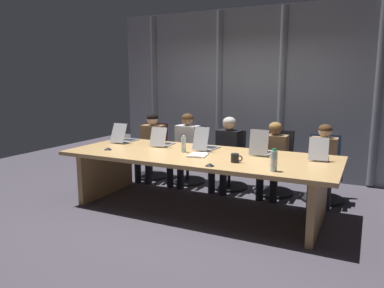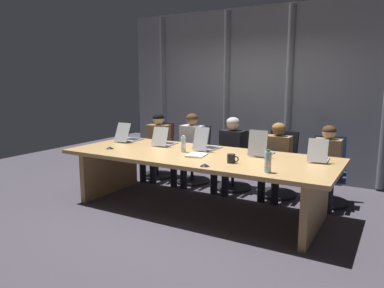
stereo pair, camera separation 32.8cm
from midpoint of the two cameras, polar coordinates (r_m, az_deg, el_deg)
ground_plane at (r=5.00m, az=-0.94°, el=-10.09°), size 10.55×10.55×0.00m
conference_table at (r=4.83m, az=-0.96°, el=-3.36°), size 3.55×1.37×0.76m
curtain_backdrop at (r=6.74m, az=7.71°, el=7.94°), size 5.27×0.17×2.97m
laptop_left_end at (r=5.85m, az=-12.04°, el=0.90°), size 0.25×0.45×0.30m
laptop_left_mid at (r=5.42m, az=-6.38°, el=0.33°), size 0.27×0.42×0.28m
laptop_center at (r=5.08m, az=0.36°, el=-0.18°), size 0.27×0.45×0.33m
laptop_right_mid at (r=4.81m, az=8.84°, el=-0.86°), size 0.24×0.41×0.34m
laptop_right_end at (r=4.69m, az=17.27°, el=-1.58°), size 0.25×0.42×0.28m
office_chair_left_end at (r=6.60m, az=-7.60°, el=-2.08°), size 0.60×0.60×0.95m
office_chair_left_mid at (r=6.23m, az=-1.98°, el=-2.72°), size 0.60×0.60×0.95m
office_chair_center at (r=5.92m, az=4.34°, el=-3.53°), size 0.60×0.61×0.90m
office_chair_right_mid at (r=5.70m, az=11.20°, el=-4.09°), size 0.60×0.60×0.95m
office_chair_right_end at (r=5.57m, az=18.19°, el=-4.83°), size 0.60×0.60×0.92m
person_left_end at (r=6.37m, az=-7.93°, el=0.24°), size 0.43×0.57×1.14m
person_left_mid at (r=6.03m, az=-2.68°, el=-0.12°), size 0.41×0.57×1.17m
person_center at (r=5.72m, az=3.76°, el=-0.76°), size 0.42×0.57×1.14m
person_right_mid at (r=5.49m, az=10.82°, el=-1.69°), size 0.39×0.55×1.10m
person_right_end at (r=5.35m, az=18.07°, el=-2.34°), size 0.37×0.55×1.11m
water_bottle_primary at (r=4.89m, az=-3.24°, el=-0.12°), size 0.07×0.07×0.22m
water_bottle_secondary at (r=3.93m, az=10.32°, el=-2.63°), size 0.07×0.07×0.24m
coffee_mug_near at (r=4.31m, az=4.58°, el=-2.20°), size 0.14×0.10×0.10m
conference_mic_left_side at (r=5.23m, az=-14.74°, el=-0.71°), size 0.11×0.11×0.03m
conference_mic_middle at (r=4.11m, az=0.51°, el=-3.24°), size 0.11×0.11×0.03m
spiral_notepad at (r=4.68m, az=-1.04°, el=-1.73°), size 0.27×0.34×0.03m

